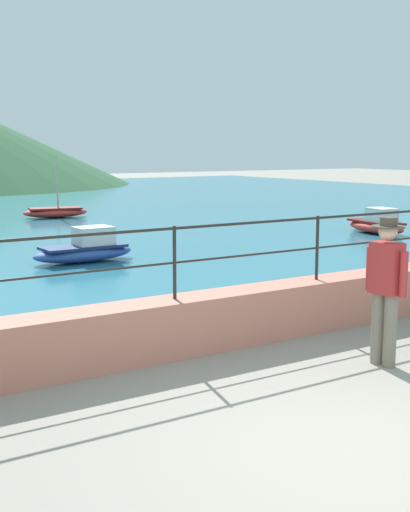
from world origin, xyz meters
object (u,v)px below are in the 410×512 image
object	(u,v)px
person_walking	(386,284)
boat_0	(377,224)
boat_1	(55,212)
boat_2	(85,249)

from	to	relation	value
person_walking	boat_0	size ratio (longest dim) A/B	0.72
boat_0	boat_1	xyz separation A→B (m)	(-6.38, 9.48, -0.06)
boat_0	boat_1	bearing A→B (deg)	123.94
boat_1	person_walking	bearing A→B (deg)	-98.20
person_walking	boat_0	distance (m)	12.42
boat_0	boat_2	distance (m)	9.20
person_walking	boat_0	world-z (taller)	person_walking
person_walking	boat_2	size ratio (longest dim) A/B	0.75
person_walking	boat_1	distance (m)	18.24
boat_1	boat_2	size ratio (longest dim) A/B	1.04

